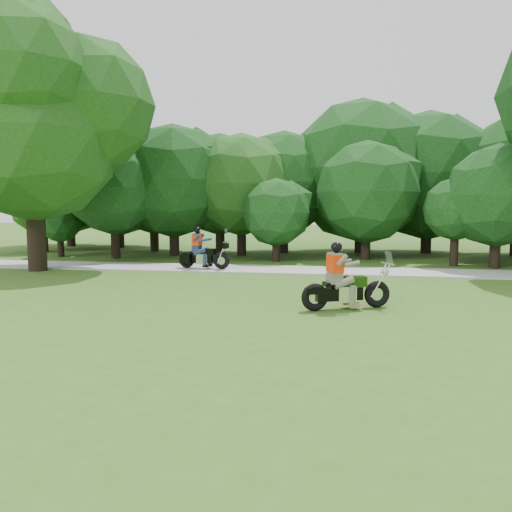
{
  "coord_description": "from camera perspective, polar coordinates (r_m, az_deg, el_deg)",
  "views": [
    {
      "loc": [
        0.64,
        -10.55,
        2.51
      ],
      "look_at": [
        -1.58,
        2.94,
        1.07
      ],
      "focal_mm": 35.0,
      "sensor_mm": 36.0,
      "label": 1
    }
  ],
  "objects": [
    {
      "name": "big_tree_west",
      "position": [
        20.93,
        -23.87,
        14.42
      ],
      "size": [
        8.64,
        6.56,
        9.96
      ],
      "color": "black",
      "rests_on": "ground"
    },
    {
      "name": "walkway",
      "position": [
        18.72,
        7.3,
        -1.66
      ],
      "size": [
        60.0,
        2.2,
        0.06
      ],
      "primitive_type": "cube",
      "color": "#9C9C97",
      "rests_on": "ground"
    },
    {
      "name": "touring_motorcycle",
      "position": [
        19.01,
        -6.35,
        0.3
      ],
      "size": [
        2.08,
        0.77,
        1.58
      ],
      "rotation": [
        0.0,
        0.0,
        -0.13
      ],
      "color": "black",
      "rests_on": "walkway"
    },
    {
      "name": "tree_line",
      "position": [
        25.31,
        12.25,
        8.45
      ],
      "size": [
        39.15,
        11.83,
        7.79
      ],
      "color": "black",
      "rests_on": "ground"
    },
    {
      "name": "chopper_motorcycle",
      "position": [
        11.99,
        9.83,
        -3.25
      ],
      "size": [
        2.19,
        1.26,
        1.62
      ],
      "rotation": [
        0.0,
        0.0,
        0.42
      ],
      "color": "black",
      "rests_on": "ground"
    },
    {
      "name": "ground",
      "position": [
        10.86,
        5.74,
        -7.39
      ],
      "size": [
        100.0,
        100.0,
        0.0
      ],
      "primitive_type": "plane",
      "color": "#345C1A",
      "rests_on": "ground"
    }
  ]
}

